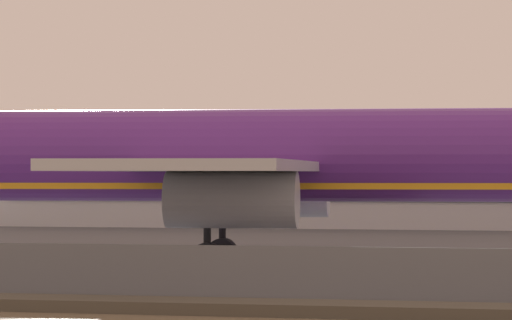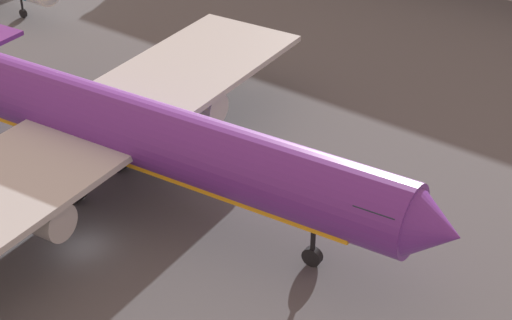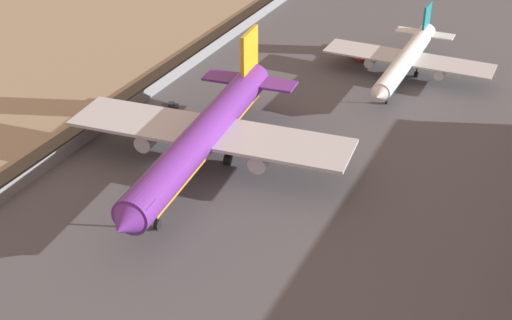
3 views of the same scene
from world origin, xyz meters
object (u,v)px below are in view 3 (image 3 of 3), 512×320
object	(u,v)px
baggage_tug	(170,108)
ops_van	(358,53)
passenger_jet_white_teal	(407,59)
cargo_jet_purple	(205,134)

from	to	relation	value
baggage_tug	ops_van	xyz separation A→B (m)	(-40.29, 23.82, 0.47)
passenger_jet_white_teal	baggage_tug	distance (m)	49.66
baggage_tug	ops_van	distance (m)	46.81
passenger_jet_white_teal	ops_van	world-z (taller)	passenger_jet_white_teal
passenger_jet_white_teal	baggage_tug	bearing A→B (deg)	-46.66
cargo_jet_purple	passenger_jet_white_teal	distance (m)	53.26
passenger_jet_white_teal	cargo_jet_purple	bearing A→B (deg)	-21.77
cargo_jet_purple	passenger_jet_white_teal	world-z (taller)	cargo_jet_purple
cargo_jet_purple	ops_van	distance (m)	56.45
cargo_jet_purple	passenger_jet_white_teal	size ratio (longest dim) A/B	1.37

